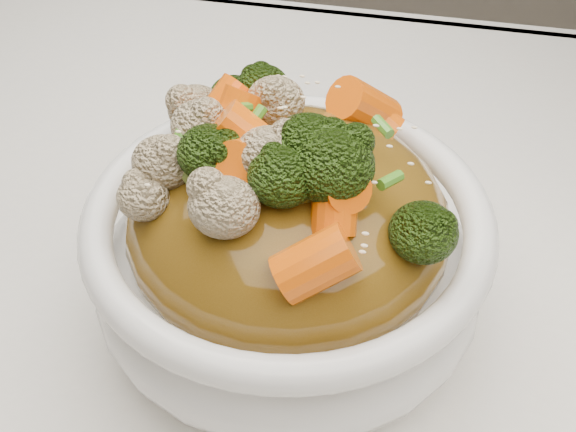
# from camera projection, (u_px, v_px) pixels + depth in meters

# --- Properties ---
(tablecloth) EXTENTS (1.20, 0.80, 0.04)m
(tablecloth) POSITION_uv_depth(u_px,v_px,m) (349.00, 306.00, 0.46)
(tablecloth) COLOR white
(tablecloth) RESTS_ON dining_table
(bowl) EXTENTS (0.29, 0.29, 0.09)m
(bowl) POSITION_uv_depth(u_px,v_px,m) (288.00, 258.00, 0.41)
(bowl) COLOR white
(bowl) RESTS_ON tablecloth
(sauce_base) EXTENTS (0.23, 0.23, 0.10)m
(sauce_base) POSITION_uv_depth(u_px,v_px,m) (288.00, 220.00, 0.38)
(sauce_base) COLOR brown
(sauce_base) RESTS_ON bowl
(carrots) EXTENTS (0.23, 0.23, 0.05)m
(carrots) POSITION_uv_depth(u_px,v_px,m) (288.00, 123.00, 0.34)
(carrots) COLOR #FD6508
(carrots) RESTS_ON sauce_base
(broccoli) EXTENTS (0.23, 0.23, 0.05)m
(broccoli) POSITION_uv_depth(u_px,v_px,m) (288.00, 125.00, 0.34)
(broccoli) COLOR black
(broccoli) RESTS_ON sauce_base
(cauliflower) EXTENTS (0.23, 0.23, 0.04)m
(cauliflower) POSITION_uv_depth(u_px,v_px,m) (288.00, 129.00, 0.34)
(cauliflower) COLOR tan
(cauliflower) RESTS_ON sauce_base
(scallions) EXTENTS (0.17, 0.17, 0.02)m
(scallions) POSITION_uv_depth(u_px,v_px,m) (288.00, 122.00, 0.34)
(scallions) COLOR #44881F
(scallions) RESTS_ON sauce_base
(sesame_seeds) EXTENTS (0.21, 0.21, 0.01)m
(sesame_seeds) POSITION_uv_depth(u_px,v_px,m) (288.00, 122.00, 0.34)
(sesame_seeds) COLOR beige
(sesame_seeds) RESTS_ON sauce_base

